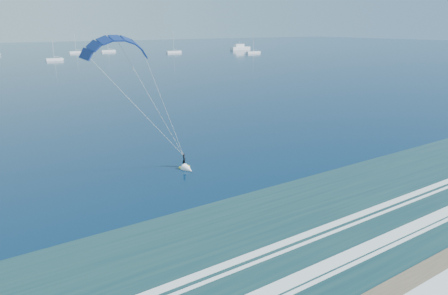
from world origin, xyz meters
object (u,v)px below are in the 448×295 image
Objects in this scene: kitesurfer_rig at (154,104)px; sailboat_6 at (253,52)px; motor_yacht at (240,48)px; sailboat_4 at (108,51)px; sailboat_3 at (54,59)px; sailboat_7 at (76,52)px; sailboat_5 at (174,52)px.

kitesurfer_rig is 211.79m from sailboat_6.
motor_yacht is 1.21× the size of sailboat_4.
kitesurfer_rig is 174.31m from sailboat_3.
kitesurfer_rig is 228.04m from sailboat_7.
sailboat_6 is (-14.02, -33.74, -0.90)m from motor_yacht.
motor_yacht is 88.98m from sailboat_4.
sailboat_7 is (-90.62, 61.32, -0.00)m from sailboat_6.
sailboat_7 is at bearing 78.46° from kitesurfer_rig.
motor_yacht is at bearing 10.29° from sailboat_3.
sailboat_3 is at bearing -114.06° from sailboat_7.
motor_yacht is 1.24× the size of sailboat_7.
sailboat_5 is (31.78, -30.81, 0.01)m from sailboat_4.
sailboat_4 reaches higher than sailboat_3.
sailboat_4 is at bearing 73.61° from kitesurfer_rig.
motor_yacht is 129.36m from sailboat_3.
sailboat_3 is (22.98, 172.61, -7.93)m from kitesurfer_rig.
kitesurfer_rig is 246.83m from motor_yacht.
kitesurfer_rig reaches higher than sailboat_7.
sailboat_6 is (136.23, 161.97, -7.92)m from kitesurfer_rig.
sailboat_5 is 1.11× the size of sailboat_7.
sailboat_6 is at bearing -39.35° from sailboat_5.
sailboat_5 is at bearing 63.19° from kitesurfer_rig.
sailboat_7 is at bearing -177.14° from sailboat_4.
motor_yacht is at bearing 2.41° from sailboat_5.
sailboat_3 is 55.51m from sailboat_7.
kitesurfer_rig is at bearing -127.51° from motor_yacht.
sailboat_5 reaches higher than motor_yacht.
sailboat_5 is 1.02× the size of sailboat_6.
sailboat_3 is at bearing -169.71° from motor_yacht.
sailboat_6 reaches higher than sailboat_3.
kitesurfer_rig is at bearing -116.81° from sailboat_5.
sailboat_4 is 1.03× the size of sailboat_7.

